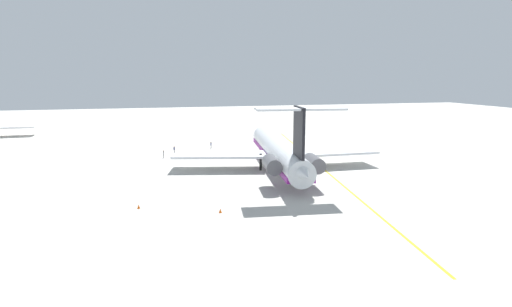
% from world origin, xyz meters
% --- Properties ---
extents(ground, '(300.86, 300.86, 0.00)m').
position_xyz_m(ground, '(0.00, 0.00, 0.00)').
color(ground, '#B7B5AD').
extents(main_jetliner, '(43.01, 38.04, 12.53)m').
position_xyz_m(main_jetliner, '(-3.83, 13.96, 3.42)').
color(main_jetliner, silver).
rests_on(main_jetliner, ground).
extents(ground_crew_near_nose, '(0.38, 0.26, 1.64)m').
position_xyz_m(ground_crew_near_nose, '(20.44, 22.85, 1.04)').
color(ground_crew_near_nose, black).
rests_on(ground_crew_near_nose, ground).
extents(ground_crew_near_tail, '(0.41, 0.26, 1.64)m').
position_xyz_m(ground_crew_near_tail, '(12.06, 33.86, 1.04)').
color(ground_crew_near_tail, black).
rests_on(ground_crew_near_tail, ground).
extents(ground_crew_portside, '(0.43, 0.28, 1.74)m').
position_xyz_m(ground_crew_portside, '(16.14, 31.51, 1.10)').
color(ground_crew_portside, black).
rests_on(ground_crew_portside, ground).
extents(safety_cone_nose, '(0.40, 0.40, 0.55)m').
position_xyz_m(safety_cone_nose, '(-24.36, 27.89, 0.28)').
color(safety_cone_nose, '#EA590F').
rests_on(safety_cone_nose, ground).
extents(safety_cone_wingtip, '(0.40, 0.40, 0.55)m').
position_xyz_m(safety_cone_wingtip, '(-20.22, 37.79, 0.28)').
color(safety_cone_wingtip, '#EA590F').
rests_on(safety_cone_wingtip, ground).
extents(taxiway_centreline, '(86.08, 12.64, 0.01)m').
position_xyz_m(taxiway_centreline, '(-2.63, 5.42, 0.00)').
color(taxiway_centreline, gold).
rests_on(taxiway_centreline, ground).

